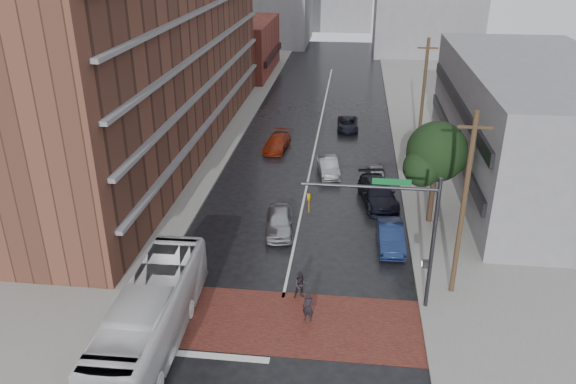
% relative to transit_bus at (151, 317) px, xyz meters
% --- Properties ---
extents(ground, '(160.00, 160.00, 0.00)m').
position_rel_transit_bus_xyz_m(ground, '(5.50, 1.79, -1.54)').
color(ground, black).
rests_on(ground, ground).
extents(crosswalk, '(14.00, 5.00, 0.02)m').
position_rel_transit_bus_xyz_m(crosswalk, '(5.50, 2.29, -1.53)').
color(crosswalk, brown).
rests_on(crosswalk, ground).
extents(sidewalk_west, '(9.00, 90.00, 0.15)m').
position_rel_transit_bus_xyz_m(sidewalk_west, '(-6.00, 26.79, -1.46)').
color(sidewalk_west, gray).
rests_on(sidewalk_west, ground).
extents(sidewalk_east, '(9.00, 90.00, 0.15)m').
position_rel_transit_bus_xyz_m(sidewalk_east, '(17.00, 26.79, -1.46)').
color(sidewalk_east, gray).
rests_on(sidewalk_east, ground).
extents(storefront_west, '(8.00, 16.00, 7.00)m').
position_rel_transit_bus_xyz_m(storefront_west, '(-6.50, 55.79, 1.96)').
color(storefront_west, brown).
rests_on(storefront_west, ground).
extents(building_east, '(11.00, 26.00, 9.00)m').
position_rel_transit_bus_xyz_m(building_east, '(22.00, 21.79, 2.96)').
color(building_east, gray).
rests_on(building_east, ground).
extents(street_tree, '(4.20, 4.10, 6.90)m').
position_rel_transit_bus_xyz_m(street_tree, '(14.02, 13.82, 3.19)').
color(street_tree, '#332319').
rests_on(street_tree, ground).
extents(signal_mast, '(6.50, 0.30, 7.20)m').
position_rel_transit_bus_xyz_m(signal_mast, '(11.35, 4.29, 3.19)').
color(signal_mast, '#2D2D33').
rests_on(signal_mast, ground).
extents(utility_pole_near, '(1.60, 0.26, 10.00)m').
position_rel_transit_bus_xyz_m(utility_pole_near, '(14.30, 5.79, 3.60)').
color(utility_pole_near, '#473321').
rests_on(utility_pole_near, ground).
extents(utility_pole_far, '(1.60, 0.26, 10.00)m').
position_rel_transit_bus_xyz_m(utility_pole_far, '(14.30, 25.79, 3.60)').
color(utility_pole_far, '#473321').
rests_on(utility_pole_far, ground).
extents(transit_bus, '(2.78, 11.09, 3.08)m').
position_rel_transit_bus_xyz_m(transit_bus, '(0.00, 0.00, 0.00)').
color(transit_bus, silver).
rests_on(transit_bus, ground).
extents(pedestrian_a, '(0.66, 0.51, 1.61)m').
position_rel_transit_bus_xyz_m(pedestrian_a, '(6.97, 2.56, -0.74)').
color(pedestrian_a, black).
rests_on(pedestrian_a, ground).
extents(pedestrian_b, '(0.86, 0.74, 1.54)m').
position_rel_transit_bus_xyz_m(pedestrian_b, '(6.42, 4.44, -0.77)').
color(pedestrian_b, black).
rests_on(pedestrian_b, ground).
extents(car_travel_a, '(2.22, 4.43, 1.45)m').
position_rel_transit_bus_xyz_m(car_travel_a, '(4.36, 11.40, -0.81)').
color(car_travel_a, '#A0A1A7').
rests_on(car_travel_a, ground).
extents(car_travel_b, '(2.11, 4.28, 1.35)m').
position_rel_transit_bus_xyz_m(car_travel_b, '(6.98, 21.16, -0.86)').
color(car_travel_b, '#A5A8AC').
rests_on(car_travel_b, ground).
extents(car_travel_c, '(2.23, 4.65, 1.31)m').
position_rel_transit_bus_xyz_m(car_travel_c, '(2.18, 26.37, -0.89)').
color(car_travel_c, maroon).
rests_on(car_travel_c, ground).
extents(suv_travel, '(2.09, 4.31, 1.18)m').
position_rel_transit_bus_xyz_m(suv_travel, '(8.27, 32.55, -0.95)').
color(suv_travel, black).
rests_on(suv_travel, ground).
extents(car_parked_near, '(1.66, 4.34, 1.41)m').
position_rel_transit_bus_xyz_m(car_parked_near, '(11.30, 10.34, -0.83)').
color(car_parked_near, '#142146').
rests_on(car_parked_near, ground).
extents(car_parked_mid, '(3.17, 5.76, 1.58)m').
position_rel_transit_bus_xyz_m(car_parked_mid, '(10.70, 16.41, -0.75)').
color(car_parked_mid, black).
rests_on(car_parked_mid, ground).
extents(car_parked_far, '(1.73, 3.97, 1.33)m').
position_rel_transit_bus_xyz_m(car_parked_far, '(10.70, 19.52, -0.87)').
color(car_parked_far, '#A3A7AB').
rests_on(car_parked_far, ground).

